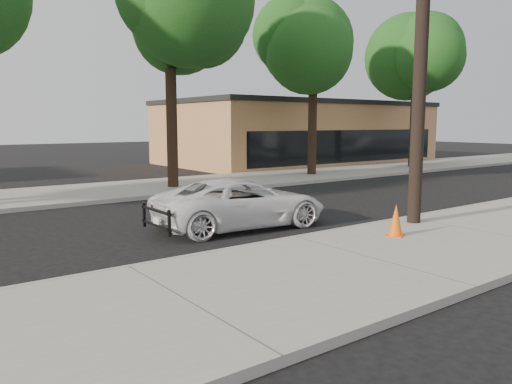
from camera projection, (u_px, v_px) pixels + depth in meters
ground at (242, 228)px, 13.11m from camera, size 120.00×120.00×0.00m
near_sidewalk at (369, 261)px, 9.68m from camera, size 90.00×4.40×0.15m
far_sidewalk at (120, 190)px, 19.87m from camera, size 90.00×5.00×0.15m
curb_near at (295, 240)px, 11.43m from camera, size 90.00×0.12×0.16m
building_main at (298, 134)px, 35.01m from camera, size 18.00×10.00×4.00m
utility_pole at (421, 44)px, 12.45m from camera, size 1.40×0.34×9.00m
tree_c at (176, 16)px, 19.55m from camera, size 4.96×4.80×9.55m
tree_d at (318, 49)px, 24.59m from camera, size 4.50×4.35×8.75m
tree_e at (421, 55)px, 29.11m from camera, size 4.80×4.65×9.25m
police_cruiser at (241, 203)px, 13.10m from camera, size 4.81×2.56×1.29m
traffic_cone at (396, 221)px, 11.45m from camera, size 0.50×0.50×0.73m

